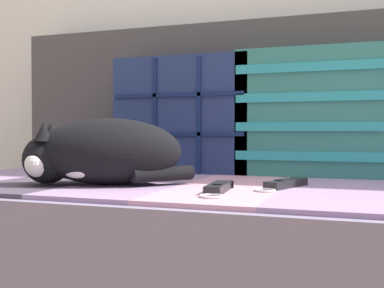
{
  "coord_description": "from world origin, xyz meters",
  "views": [
    {
      "loc": [
        0.3,
        -1.13,
        0.55
      ],
      "look_at": [
        -0.11,
        0.03,
        0.51
      ],
      "focal_mm": 45.0,
      "sensor_mm": 36.0,
      "label": 1
    }
  ],
  "objects_px": {
    "throw_pillow_quilted": "(184,115)",
    "throw_pillow_striped": "(318,112)",
    "couch": "(242,261)",
    "game_remote_near": "(219,188)",
    "sleeping_cat": "(99,153)",
    "game_remote_far": "(285,184)"
  },
  "relations": [
    {
      "from": "couch",
      "to": "throw_pillow_quilted",
      "type": "xyz_separation_m",
      "value": [
        -0.25,
        0.23,
        0.4
      ]
    },
    {
      "from": "couch",
      "to": "throw_pillow_quilted",
      "type": "bearing_deg",
      "value": 137.28
    },
    {
      "from": "throw_pillow_striped",
      "to": "sleeping_cat",
      "type": "bearing_deg",
      "value": -138.88
    },
    {
      "from": "couch",
      "to": "sleeping_cat",
      "type": "distance_m",
      "value": 0.47
    },
    {
      "from": "couch",
      "to": "game_remote_far",
      "type": "distance_m",
      "value": 0.27
    },
    {
      "from": "throw_pillow_quilted",
      "to": "game_remote_near",
      "type": "relative_size",
      "value": 2.32
    },
    {
      "from": "couch",
      "to": "sleeping_cat",
      "type": "height_order",
      "value": "sleeping_cat"
    },
    {
      "from": "game_remote_far",
      "to": "couch",
      "type": "bearing_deg",
      "value": 142.49
    },
    {
      "from": "game_remote_near",
      "to": "game_remote_far",
      "type": "xyz_separation_m",
      "value": [
        0.12,
        0.13,
        0.0
      ]
    },
    {
      "from": "couch",
      "to": "game_remote_near",
      "type": "bearing_deg",
      "value": -88.81
    },
    {
      "from": "throw_pillow_striped",
      "to": "sleeping_cat",
      "type": "height_order",
      "value": "throw_pillow_striped"
    },
    {
      "from": "couch",
      "to": "game_remote_near",
      "type": "height_order",
      "value": "game_remote_near"
    },
    {
      "from": "throw_pillow_quilted",
      "to": "game_remote_near",
      "type": "bearing_deg",
      "value": -61.02
    },
    {
      "from": "game_remote_near",
      "to": "sleeping_cat",
      "type": "bearing_deg",
      "value": 173.89
    },
    {
      "from": "couch",
      "to": "throw_pillow_striped",
      "type": "xyz_separation_m",
      "value": [
        0.17,
        0.23,
        0.4
      ]
    },
    {
      "from": "throw_pillow_quilted",
      "to": "game_remote_near",
      "type": "xyz_separation_m",
      "value": [
        0.26,
        -0.46,
        -0.18
      ]
    },
    {
      "from": "game_remote_far",
      "to": "throw_pillow_quilted",
      "type": "bearing_deg",
      "value": 138.93
    },
    {
      "from": "couch",
      "to": "sleeping_cat",
      "type": "bearing_deg",
      "value": -148.24
    },
    {
      "from": "game_remote_far",
      "to": "sleeping_cat",
      "type": "bearing_deg",
      "value": -167.39
    },
    {
      "from": "game_remote_near",
      "to": "throw_pillow_quilted",
      "type": "bearing_deg",
      "value": 118.98
    },
    {
      "from": "throw_pillow_quilted",
      "to": "throw_pillow_striped",
      "type": "xyz_separation_m",
      "value": [
        0.42,
        -0.0,
        0.0
      ]
    },
    {
      "from": "sleeping_cat",
      "to": "game_remote_far",
      "type": "relative_size",
      "value": 1.95
    }
  ]
}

